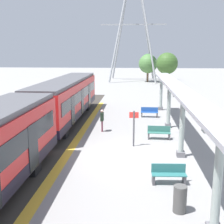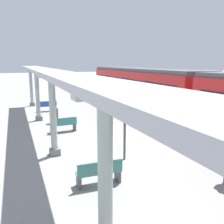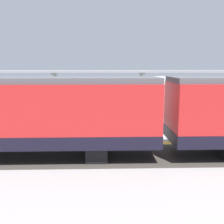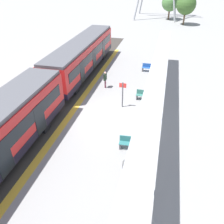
{
  "view_description": "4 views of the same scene",
  "coord_description": "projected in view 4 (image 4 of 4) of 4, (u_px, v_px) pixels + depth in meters",
  "views": [
    {
      "loc": [
        0.5,
        -15.1,
        5.66
      ],
      "look_at": [
        -0.96,
        2.94,
        1.85
      ],
      "focal_mm": 46.0,
      "sensor_mm": 36.0,
      "label": 1
    },
    {
      "loc": [
        4.48,
        10.21,
        3.95
      ],
      "look_at": [
        0.19,
        -0.35,
        1.59
      ],
      "focal_mm": 38.68,
      "sensor_mm": 36.0,
      "label": 2
    },
    {
      "loc": [
        -16.63,
        2.87,
        3.96
      ],
      "look_at": [
        0.14,
        2.35,
        1.06
      ],
      "focal_mm": 43.14,
      "sensor_mm": 36.0,
      "label": 3
    },
    {
      "loc": [
        3.49,
        -14.44,
        9.85
      ],
      "look_at": [
        0.37,
        -1.54,
        1.45
      ],
      "focal_mm": 37.02,
      "sensor_mm": 36.0,
      "label": 4
    }
  ],
  "objects": [
    {
      "name": "bench_extra_slot",
      "position": [
        149.0,
        68.0,
        25.29
      ],
      "size": [
        1.51,
        0.48,
        0.86
      ],
      "color": "#2352A1",
      "rests_on": "ground"
    },
    {
      "name": "tactile_edge_strip",
      "position": [
        73.0,
        112.0,
        18.47
      ],
      "size": [
        0.51,
        33.46,
        0.01
      ],
      "primitive_type": "cube",
      "color": "gold",
      "rests_on": "ground"
    },
    {
      "name": "canopy_beam",
      "position": [
        157.0,
        78.0,
        15.44
      ],
      "size": [
        1.2,
        26.73,
        0.16
      ],
      "primitive_type": "cube",
      "color": "#A8AAB2",
      "rests_on": "canopy_pillar_nearest"
    },
    {
      "name": "canopy_pillar_third",
      "position": [
        154.0,
        101.0,
        16.37
      ],
      "size": [
        1.1,
        0.44,
        3.46
      ],
      "color": "slate",
      "rests_on": "ground"
    },
    {
      "name": "bench_near_end",
      "position": [
        145.0,
        95.0,
        19.9
      ],
      "size": [
        1.51,
        0.49,
        0.86
      ],
      "color": "#377267",
      "rests_on": "ground"
    },
    {
      "name": "trackbed",
      "position": [
        51.0,
        109.0,
        18.84
      ],
      "size": [
        3.2,
        45.46,
        0.01
      ],
      "primitive_type": "cube",
      "color": "#38332D",
      "rests_on": "ground"
    },
    {
      "name": "canopy_pillar_second",
      "position": [
        142.0,
        172.0,
        10.73
      ],
      "size": [
        1.1,
        0.44,
        3.46
      ],
      "color": "slate",
      "rests_on": "ground"
    },
    {
      "name": "tree_right_background",
      "position": [
        186.0,
        5.0,
        43.88
      ],
      "size": [
        3.7,
        3.7,
        5.54
      ],
      "color": "brown",
      "rests_on": "ground"
    },
    {
      "name": "bench_far_end",
      "position": [
        131.0,
        143.0,
        14.52
      ],
      "size": [
        1.52,
        0.52,
        0.86
      ],
      "color": "#2E7171",
      "rests_on": "ground"
    },
    {
      "name": "tree_left_background",
      "position": [
        170.0,
        2.0,
        48.51
      ],
      "size": [
        3.54,
        3.54,
        5.19
      ],
      "color": "brown",
      "rests_on": "ground"
    },
    {
      "name": "ground_plane",
      "position": [
        112.0,
        117.0,
        17.82
      ],
      "size": [
        176.0,
        176.0,
        0.0
      ],
      "primitive_type": "plane",
      "color": "gray"
    },
    {
      "name": "platform_info_sign",
      "position": [
        123.0,
        92.0,
        18.41
      ],
      "size": [
        0.56,
        0.1,
        2.2
      ],
      "color": "#4C4C51",
      "rests_on": "ground"
    },
    {
      "name": "trash_bin",
      "position": [
        127.0,
        169.0,
        12.57
      ],
      "size": [
        0.48,
        0.48,
        1.0
      ],
      "primitive_type": "cylinder",
      "color": "#4F4F4D",
      "rests_on": "ground"
    },
    {
      "name": "passenger_waiting_near_edge",
      "position": [
        105.0,
        78.0,
        21.61
      ],
      "size": [
        0.22,
        0.47,
        1.61
      ],
      "color": "brown",
      "rests_on": "ground"
    },
    {
      "name": "canopy_pillar_fifth",
      "position": [
        164.0,
        48.0,
        27.04
      ],
      "size": [
        1.1,
        0.44,
        3.46
      ],
      "color": "slate",
      "rests_on": "ground"
    },
    {
      "name": "train_far_carriage",
      "position": [
        83.0,
        56.0,
        24.32
      ],
      "size": [
        2.65,
        14.69,
        3.48
      ],
      "color": "red",
      "rests_on": "ground"
    },
    {
      "name": "canopy_pillar_fourth",
      "position": [
        160.0,
        69.0,
        21.53
      ],
      "size": [
        1.1,
        0.44,
        3.46
      ],
      "color": "slate",
      "rests_on": "ground"
    }
  ]
}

